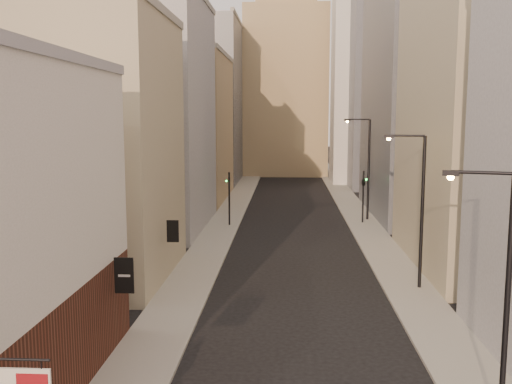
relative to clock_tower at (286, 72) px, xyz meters
name	(u,v)px	position (x,y,z in m)	size (l,w,h in m)	color
sidewalk_left	(235,205)	(-5.50, -37.00, -17.56)	(3.00, 140.00, 0.15)	gray
sidewalk_right	(351,206)	(7.50, -37.00, -17.56)	(3.00, 140.00, 0.15)	gray
left_bldg_beige	(102,150)	(-11.00, -66.00, -9.63)	(8.00, 12.00, 16.00)	tan
left_bldg_grey	(159,117)	(-11.00, -50.00, -7.63)	(8.00, 16.00, 20.00)	gray
left_bldg_tan	(193,129)	(-11.00, -32.00, -9.13)	(8.00, 18.00, 17.00)	tan
left_bldg_wingrid	(214,103)	(-11.00, -12.00, -5.63)	(8.00, 20.00, 24.00)	gray
right_bldg_beige	(481,117)	(13.00, -62.00, -7.63)	(8.00, 16.00, 20.00)	tan
right_bldg_wingrid	(415,86)	(13.00, -42.00, -4.63)	(8.00, 20.00, 26.00)	gray
highrise	(417,7)	(19.00, -14.00, 8.02)	(21.00, 23.00, 51.20)	gray
clock_tower	(286,72)	(0.00, 0.00, 0.00)	(14.00, 14.00, 44.90)	tan
white_tower	(360,57)	(11.00, -14.00, 0.97)	(8.00, 8.00, 41.50)	silver
streetlamp_near	(501,286)	(7.10, -82.60, -12.83)	(2.14, 0.79, 8.40)	black
streetlamp_mid	(418,202)	(7.90, -67.56, -12.47)	(2.34, 0.68, 9.03)	black
streetlamp_far	(366,163)	(7.91, -45.48, -12.03)	(2.48, 1.00, 9.81)	black
traffic_light_left	(229,188)	(-4.91, -49.13, -14.07)	(0.56, 0.46, 5.00)	black
traffic_light_right	(363,185)	(7.46, -47.23, -13.92)	(0.63, 0.60, 5.00)	black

